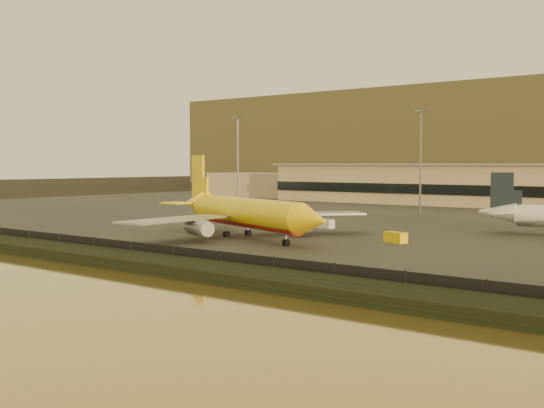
# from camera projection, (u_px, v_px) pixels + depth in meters

# --- Properties ---
(ground) EXTENTS (900.00, 900.00, 0.00)m
(ground) POSITION_uv_depth(u_px,v_px,m) (231.00, 253.00, 96.56)
(ground) COLOR black
(ground) RESTS_ON ground
(embankment) EXTENTS (320.00, 7.00, 1.40)m
(embankment) POSITION_uv_depth(u_px,v_px,m) (138.00, 262.00, 83.21)
(embankment) COLOR black
(embankment) RESTS_ON ground
(tarmac) EXTENTS (320.00, 220.00, 0.20)m
(tarmac) POSITION_uv_depth(u_px,v_px,m) (483.00, 214.00, 170.93)
(tarmac) COLOR #2D2D2D
(tarmac) RESTS_ON ground
(perimeter_fence) EXTENTS (300.00, 0.05, 2.20)m
(perimeter_fence) POSITION_uv_depth(u_px,v_px,m) (162.00, 254.00, 86.30)
(perimeter_fence) COLOR black
(perimeter_fence) RESTS_ON tarmac
(terminal_building) EXTENTS (202.00, 25.00, 12.60)m
(terminal_building) POSITION_uv_depth(u_px,v_px,m) (475.00, 185.00, 203.48)
(terminal_building) COLOR tan
(terminal_building) RESTS_ON tarmac
(apron_light_masts) EXTENTS (152.20, 12.20, 25.40)m
(apron_light_masts) POSITION_uv_depth(u_px,v_px,m) (518.00, 150.00, 145.06)
(apron_light_masts) COLOR slate
(apron_light_masts) RESTS_ON tarmac
(dhl_cargo_jet) EXTENTS (45.61, 43.24, 14.10)m
(dhl_cargo_jet) POSITION_uv_depth(u_px,v_px,m) (244.00, 213.00, 114.63)
(dhl_cargo_jet) COLOR yellow
(dhl_cargo_jet) RESTS_ON tarmac
(gse_vehicle_yellow) EXTENTS (4.10, 2.74, 1.69)m
(gse_vehicle_yellow) POSITION_uv_depth(u_px,v_px,m) (396.00, 237.00, 107.61)
(gse_vehicle_yellow) COLOR yellow
(gse_vehicle_yellow) RESTS_ON tarmac
(gse_vehicle_white) EXTENTS (4.08, 2.28, 1.74)m
(gse_vehicle_white) POSITION_uv_depth(u_px,v_px,m) (324.00, 224.00, 132.19)
(gse_vehicle_white) COLOR silver
(gse_vehicle_white) RESTS_ON tarmac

